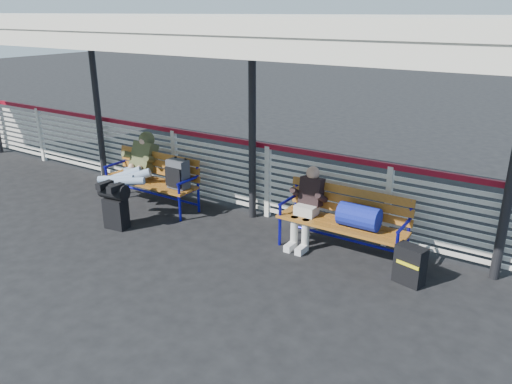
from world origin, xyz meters
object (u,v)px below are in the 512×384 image
Objects in this scene: companion_person at (307,206)px; suitcase_side at (410,265)px; luggage_stack at (115,204)px; traveler_man at (131,172)px; bench_left at (162,175)px; bench_right at (351,216)px.

suitcase_side is at bearing -10.54° from companion_person.
companion_person is at bearing -176.84° from suitcase_side.
luggage_stack is 0.81m from traveler_man.
bench_left is 1.57× the size of companion_person.
luggage_stack is at bearing -157.81° from companion_person.
traveler_man is at bearing -172.02° from companion_person.
luggage_stack is 0.64× the size of companion_person.
bench_left is 3.39m from bench_right.
bench_right is 3.58× the size of suitcase_side.
bench_right is (3.39, 0.10, -0.02)m from bench_left.
luggage_stack reaches higher than suitcase_side.
suitcase_side is at bearing 1.66° from traveler_man.
suitcase_side is (4.34, 0.82, -0.15)m from luggage_stack.
traveler_man is at bearing -136.58° from bench_left.
bench_left is at bearing -178.10° from companion_person.
suitcase_side is at bearing 3.06° from luggage_stack.
traveler_man is at bearing -173.23° from bench_right.
suitcase_side is (0.94, -0.31, -0.33)m from bench_right.
luggage_stack is at bearing -161.63° from bench_right.
suitcase_side is (4.33, -0.21, -0.35)m from bench_left.
luggage_stack is at bearing -90.97° from bench_left.
bench_left reaches higher than luggage_stack.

